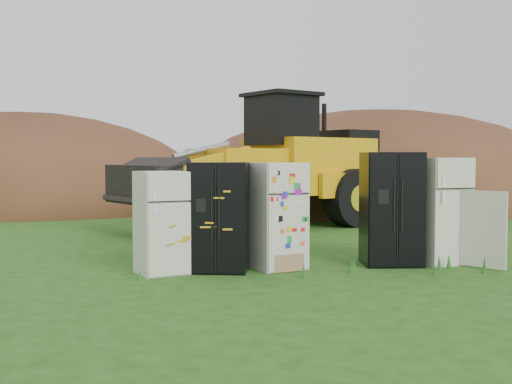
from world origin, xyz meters
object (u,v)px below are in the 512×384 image
(fridge_leftmost, at_px, (161,223))
(fridge_black_side, at_px, (219,217))
(fridge_sticker, at_px, (278,216))
(fridge_black_right, at_px, (391,209))
(fridge_open_door, at_px, (440,211))
(wheel_loader, at_px, (254,160))

(fridge_leftmost, xyz_separation_m, fridge_black_side, (0.92, 0.03, 0.07))
(fridge_leftmost, bearing_deg, fridge_black_side, -15.56)
(fridge_leftmost, relative_size, fridge_black_side, 0.92)
(fridge_sticker, bearing_deg, fridge_leftmost, 166.71)
(fridge_leftmost, relative_size, fridge_black_right, 0.84)
(fridge_black_side, bearing_deg, fridge_black_right, 16.49)
(fridge_open_door, distance_m, wheel_loader, 6.44)
(fridge_leftmost, height_order, fridge_sticker, fridge_sticker)
(fridge_leftmost, bearing_deg, fridge_black_right, -16.64)
(fridge_black_side, height_order, fridge_sticker, fridge_black_side)
(fridge_leftmost, xyz_separation_m, fridge_black_right, (3.91, 0.05, 0.15))
(fridge_leftmost, relative_size, fridge_open_door, 0.88)
(fridge_open_door, bearing_deg, fridge_leftmost, 167.89)
(fridge_leftmost, distance_m, fridge_sticker, 1.91)
(fridge_sticker, bearing_deg, fridge_open_door, -15.91)
(fridge_sticker, bearing_deg, fridge_black_side, 166.81)
(wheel_loader, bearing_deg, fridge_black_right, -103.68)
(fridge_leftmost, xyz_separation_m, fridge_open_door, (4.80, 0.03, 0.11))
(fridge_black_side, height_order, wheel_loader, wheel_loader)
(fridge_black_right, bearing_deg, fridge_sticker, -170.53)
(fridge_black_right, xyz_separation_m, wheel_loader, (-1.15, 6.03, 0.82))
(fridge_black_side, distance_m, fridge_open_door, 3.88)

